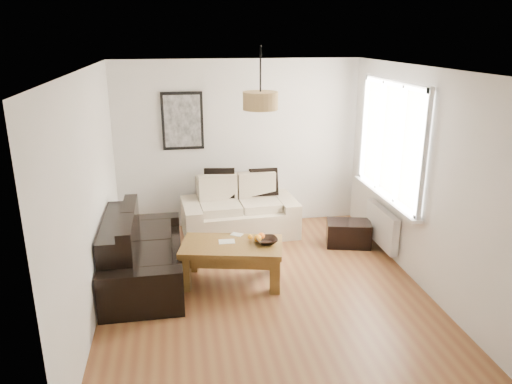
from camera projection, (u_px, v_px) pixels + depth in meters
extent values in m
plane|color=brown|center=(264.00, 289.00, 5.91)|extent=(4.50, 4.50, 0.00)
cube|color=white|center=(382.00, 226.00, 6.83)|extent=(0.10, 0.90, 0.52)
cylinder|color=tan|center=(260.00, 101.00, 5.50)|extent=(0.40, 0.40, 0.20)
cube|color=black|center=(348.00, 233.00, 7.11)|extent=(0.71, 0.55, 0.36)
cube|color=black|center=(220.00, 183.00, 7.48)|extent=(0.48, 0.20, 0.46)
cube|color=black|center=(264.00, 182.00, 7.60)|extent=(0.43, 0.14, 0.43)
imported|color=black|center=(267.00, 241.00, 5.98)|extent=(0.28, 0.28, 0.06)
sphere|color=orange|center=(258.00, 238.00, 6.03)|extent=(0.12, 0.12, 0.09)
sphere|color=orange|center=(261.00, 236.00, 6.09)|extent=(0.10, 0.10, 0.09)
sphere|color=orange|center=(250.00, 237.00, 6.07)|extent=(0.07, 0.07, 0.06)
cube|color=silver|center=(227.00, 241.00, 6.03)|extent=(0.20, 0.15, 0.01)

